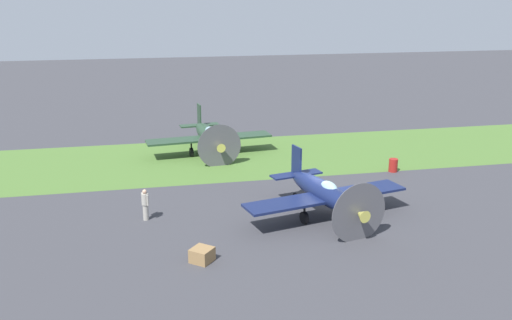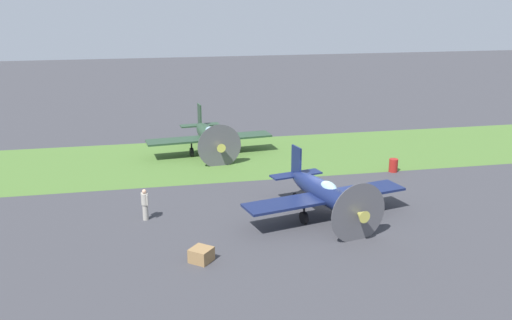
{
  "view_description": "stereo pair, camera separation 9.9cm",
  "coord_description": "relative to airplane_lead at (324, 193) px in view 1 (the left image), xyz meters",
  "views": [
    {
      "loc": [
        9.74,
        27.79,
        11.63
      ],
      "look_at": [
        2.83,
        -5.61,
        1.32
      ],
      "focal_mm": 38.56,
      "sensor_mm": 36.0,
      "label": 1
    },
    {
      "loc": [
        9.65,
        27.81,
        11.63
      ],
      "look_at": [
        2.83,
        -5.61,
        1.32
      ],
      "focal_mm": 38.56,
      "sensor_mm": 36.0,
      "label": 2
    }
  ],
  "objects": [
    {
      "name": "airplane_lead",
      "position": [
        0.0,
        0.0,
        0.0
      ],
      "size": [
        9.42,
        7.54,
        3.34
      ],
      "rotation": [
        0.0,
        0.0,
        0.23
      ],
      "color": "#141E47",
      "rests_on": "ground"
    },
    {
      "name": "fuel_drum",
      "position": [
        -7.19,
        -6.69,
        -0.95
      ],
      "size": [
        0.6,
        0.6,
        0.9
      ],
      "primitive_type": "cylinder",
      "color": "maroon",
      "rests_on": "ground"
    },
    {
      "name": "ground_plane",
      "position": [
        -0.51,
        -1.36,
        -1.4
      ],
      "size": [
        160.0,
        160.0,
        0.0
      ],
      "primitive_type": "plane",
      "color": "#38383D"
    },
    {
      "name": "supply_crate",
      "position": [
        7.06,
        3.85,
        -1.08
      ],
      "size": [
        1.27,
        1.27,
        0.64
      ],
      "primitive_type": "cube",
      "rotation": [
        0.0,
        0.0,
        0.87
      ],
      "color": "olive",
      "rests_on": "ground"
    },
    {
      "name": "ground_crew_chief",
      "position": [
        9.48,
        -1.56,
        -0.49
      ],
      "size": [
        0.38,
        0.55,
        1.73
      ],
      "rotation": [
        0.0,
        0.0,
        5.26
      ],
      "color": "#9E998E",
      "rests_on": "ground"
    },
    {
      "name": "airplane_wingman",
      "position": [
        4.59,
        -13.63,
        0.02
      ],
      "size": [
        9.53,
        7.56,
        3.38
      ],
      "rotation": [
        0.0,
        0.0,
        0.11
      ],
      "color": "#233D28",
      "rests_on": "ground"
    },
    {
      "name": "grass_verge",
      "position": [
        -0.51,
        -12.22,
        -1.39
      ],
      "size": [
        120.0,
        11.0,
        0.01
      ],
      "primitive_type": "cube",
      "color": "#476B2D",
      "rests_on": "ground"
    }
  ]
}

